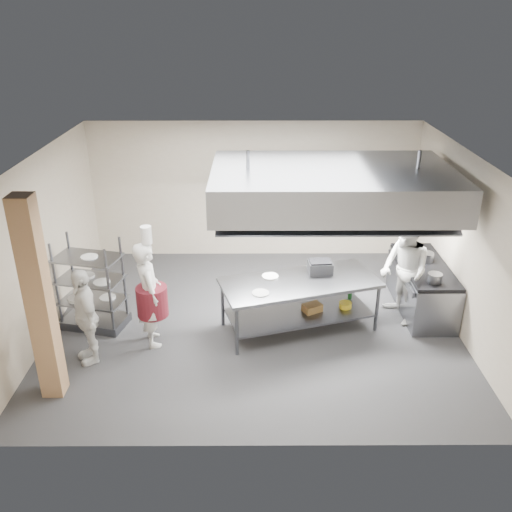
{
  "coord_description": "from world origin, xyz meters",
  "views": [
    {
      "loc": [
        -0.01,
        -8.29,
        5.07
      ],
      "look_at": [
        0.03,
        0.2,
        1.21
      ],
      "focal_mm": 38.0,
      "sensor_mm": 36.0,
      "label": 1
    }
  ],
  "objects_px": {
    "griddle": "(320,267)",
    "chef_plating": "(85,316)",
    "stockpot": "(426,257)",
    "island": "(299,305)",
    "cooking_range": "(422,288)",
    "pass_rack": "(91,284)",
    "chef_line": "(404,271)",
    "chef_head": "(149,294)"
  },
  "relations": [
    {
      "from": "stockpot",
      "to": "griddle",
      "type": "bearing_deg",
      "value": -167.0
    },
    {
      "from": "pass_rack",
      "to": "stockpot",
      "type": "height_order",
      "value": "pass_rack"
    },
    {
      "from": "island",
      "to": "stockpot",
      "type": "xyz_separation_m",
      "value": [
        2.35,
        0.79,
        0.53
      ]
    },
    {
      "from": "pass_rack",
      "to": "stockpot",
      "type": "xyz_separation_m",
      "value": [
        5.93,
        0.68,
        0.18
      ]
    },
    {
      "from": "chef_line",
      "to": "stockpot",
      "type": "bearing_deg",
      "value": 119.04
    },
    {
      "from": "cooking_range",
      "to": "griddle",
      "type": "distance_m",
      "value": 2.05
    },
    {
      "from": "cooking_range",
      "to": "pass_rack",
      "type": "bearing_deg",
      "value": -174.58
    },
    {
      "from": "pass_rack",
      "to": "griddle",
      "type": "bearing_deg",
      "value": 16.7
    },
    {
      "from": "island",
      "to": "chef_plating",
      "type": "height_order",
      "value": "chef_plating"
    },
    {
      "from": "chef_line",
      "to": "island",
      "type": "bearing_deg",
      "value": -96.26
    },
    {
      "from": "cooking_range",
      "to": "chef_head",
      "type": "bearing_deg",
      "value": -167.05
    },
    {
      "from": "island",
      "to": "cooking_range",
      "type": "bearing_deg",
      "value": -0.66
    },
    {
      "from": "pass_rack",
      "to": "chef_line",
      "type": "bearing_deg",
      "value": 15.29
    },
    {
      "from": "cooking_range",
      "to": "stockpot",
      "type": "relative_size",
      "value": 7.81
    },
    {
      "from": "chef_head",
      "to": "chef_line",
      "type": "distance_m",
      "value": 4.36
    },
    {
      "from": "pass_rack",
      "to": "chef_head",
      "type": "xyz_separation_m",
      "value": [
        1.1,
        -0.54,
        0.1
      ]
    },
    {
      "from": "stockpot",
      "to": "island",
      "type": "bearing_deg",
      "value": -161.46
    },
    {
      "from": "island",
      "to": "pass_rack",
      "type": "bearing_deg",
      "value": 161.43
    },
    {
      "from": "chef_line",
      "to": "stockpot",
      "type": "height_order",
      "value": "chef_line"
    },
    {
      "from": "chef_head",
      "to": "griddle",
      "type": "relative_size",
      "value": 4.41
    },
    {
      "from": "chef_head",
      "to": "chef_plating",
      "type": "height_order",
      "value": "chef_head"
    },
    {
      "from": "pass_rack",
      "to": "stockpot",
      "type": "distance_m",
      "value": 5.97
    },
    {
      "from": "griddle",
      "to": "chef_head",
      "type": "bearing_deg",
      "value": -169.07
    },
    {
      "from": "island",
      "to": "griddle",
      "type": "height_order",
      "value": "griddle"
    },
    {
      "from": "griddle",
      "to": "stockpot",
      "type": "height_order",
      "value": "griddle"
    },
    {
      "from": "cooking_range",
      "to": "stockpot",
      "type": "xyz_separation_m",
      "value": [
        0.05,
        0.12,
        0.57
      ]
    },
    {
      "from": "cooking_range",
      "to": "stockpot",
      "type": "bearing_deg",
      "value": 68.55
    },
    {
      "from": "chef_head",
      "to": "island",
      "type": "bearing_deg",
      "value": -99.82
    },
    {
      "from": "pass_rack",
      "to": "cooking_range",
      "type": "height_order",
      "value": "pass_rack"
    },
    {
      "from": "island",
      "to": "chef_plating",
      "type": "distance_m",
      "value": 3.51
    },
    {
      "from": "chef_head",
      "to": "chef_plating",
      "type": "bearing_deg",
      "value": 98.7
    },
    {
      "from": "chef_line",
      "to": "stockpot",
      "type": "distance_m",
      "value": 0.73
    },
    {
      "from": "chef_line",
      "to": "chef_head",
      "type": "bearing_deg",
      "value": -95.57
    },
    {
      "from": "cooking_range",
      "to": "chef_line",
      "type": "xyz_separation_m",
      "value": [
        -0.48,
        -0.39,
        0.54
      ]
    },
    {
      "from": "island",
      "to": "chef_line",
      "type": "distance_m",
      "value": 1.92
    },
    {
      "from": "chef_line",
      "to": "pass_rack",
      "type": "bearing_deg",
      "value": -103.16
    },
    {
      "from": "chef_line",
      "to": "chef_plating",
      "type": "bearing_deg",
      "value": -91.97
    },
    {
      "from": "pass_rack",
      "to": "chef_plating",
      "type": "xyz_separation_m",
      "value": [
        0.2,
        -1.03,
        -0.02
      ]
    },
    {
      "from": "chef_plating",
      "to": "stockpot",
      "type": "relative_size",
      "value": 6.17
    },
    {
      "from": "griddle",
      "to": "chef_plating",
      "type": "bearing_deg",
      "value": -165.61
    },
    {
      "from": "griddle",
      "to": "stockpot",
      "type": "distance_m",
      "value": 2.04
    },
    {
      "from": "griddle",
      "to": "stockpot",
      "type": "xyz_separation_m",
      "value": [
        1.98,
        0.46,
        -0.02
      ]
    }
  ]
}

